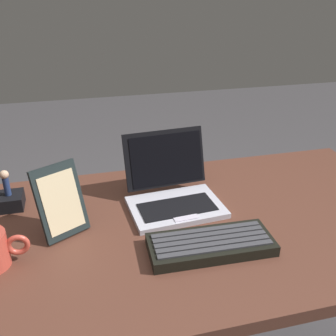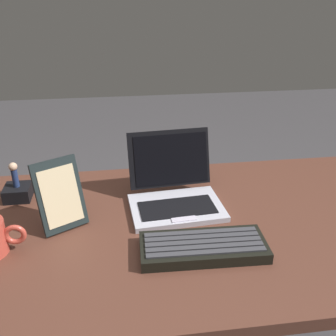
{
  "view_description": "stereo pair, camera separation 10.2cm",
  "coord_description": "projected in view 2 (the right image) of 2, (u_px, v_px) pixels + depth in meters",
  "views": [
    {
      "loc": [
        -0.25,
        -0.83,
        1.33
      ],
      "look_at": [
        -0.03,
        0.06,
        0.88
      ],
      "focal_mm": 40.69,
      "sensor_mm": 36.0,
      "label": 1
    },
    {
      "loc": [
        -0.15,
        -0.85,
        1.33
      ],
      "look_at": [
        -0.03,
        0.06,
        0.88
      ],
      "focal_mm": 40.69,
      "sensor_mm": 36.0,
      "label": 2
    }
  ],
  "objects": [
    {
      "name": "desk",
      "position": [
        180.0,
        252.0,
        1.08
      ],
      "size": [
        1.42,
        0.72,
        0.74
      ],
      "color": "#512D21",
      "rests_on": "ground"
    },
    {
      "name": "laptop_front",
      "position": [
        175.0,
        192.0,
        1.11
      ],
      "size": [
        0.27,
        0.25,
        0.2
      ],
      "color": "#B5B4C3",
      "rests_on": "desk"
    },
    {
      "name": "external_keyboard",
      "position": [
        203.0,
        247.0,
        0.92
      ],
      "size": [
        0.31,
        0.13,
        0.03
      ],
      "color": "black",
      "rests_on": "desk"
    },
    {
      "name": "photo_frame",
      "position": [
        60.0,
        196.0,
        0.98
      ],
      "size": [
        0.13,
        0.11,
        0.19
      ],
      "color": "black",
      "rests_on": "desk"
    },
    {
      "name": "figurine_stand",
      "position": [
        18.0,
        192.0,
        1.15
      ],
      "size": [
        0.08,
        0.08,
        0.04
      ],
      "primitive_type": "cube",
      "color": "black",
      "rests_on": "desk"
    },
    {
      "name": "figurine",
      "position": [
        14.0,
        173.0,
        1.12
      ],
      "size": [
        0.02,
        0.02,
        0.08
      ],
      "color": "navy",
      "rests_on": "figurine_stand"
    }
  ]
}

